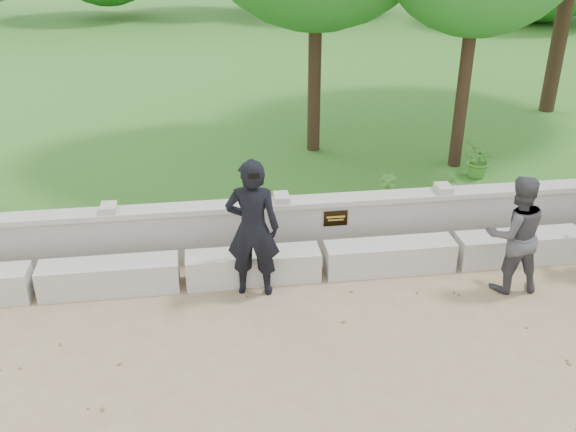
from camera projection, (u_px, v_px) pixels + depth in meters
name	position (u px, v px, depth m)	size (l,w,h in m)	color
ground	(352.00, 358.00, 7.66)	(80.00, 80.00, 0.00)	#97805C
lawn	(250.00, 69.00, 20.02)	(40.00, 22.00, 0.25)	#276422
concrete_bench	(322.00, 261.00, 9.25)	(11.90, 0.45, 0.45)	#BAB7B0
parapet_wall	(314.00, 225.00, 9.76)	(12.50, 0.35, 0.90)	#AFACA5
man_main	(253.00, 228.00, 8.52)	(0.80, 0.72, 1.97)	black
visitor_left	(515.00, 234.00, 8.67)	(0.85, 0.67, 1.70)	#3C3C41
shrub_b	(389.00, 194.00, 10.50)	(0.35, 0.29, 0.64)	#45882E
shrub_c	(478.00, 161.00, 11.80)	(0.61, 0.53, 0.67)	#45882E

